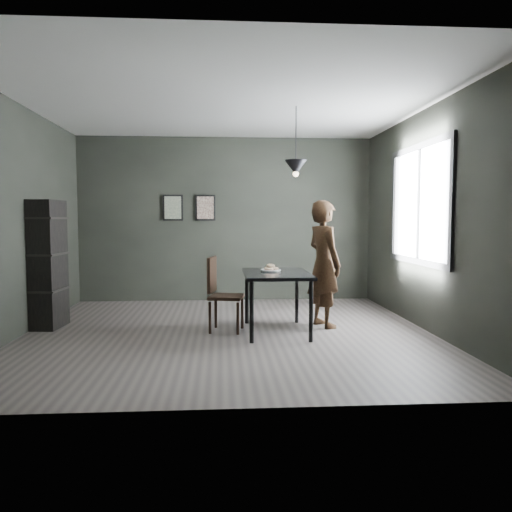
{
  "coord_description": "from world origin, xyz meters",
  "views": [
    {
      "loc": [
        -0.08,
        -6.12,
        1.41
      ],
      "look_at": [
        0.35,
        0.05,
        0.95
      ],
      "focal_mm": 35.0,
      "sensor_mm": 36.0,
      "label": 1
    }
  ],
  "objects": [
    {
      "name": "woman",
      "position": [
        1.26,
        0.28,
        0.83
      ],
      "size": [
        0.59,
        0.71,
        1.65
      ],
      "primitive_type": "imported",
      "rotation": [
        0.0,
        0.0,
        1.94
      ],
      "color": "black",
      "rests_on": "ground"
    },
    {
      "name": "shelf_unit",
      "position": [
        -2.32,
        0.47,
        0.83
      ],
      "size": [
        0.36,
        0.57,
        1.65
      ],
      "primitive_type": "cube",
      "rotation": [
        0.0,
        0.0,
        -0.08
      ],
      "color": "black",
      "rests_on": "ground"
    },
    {
      "name": "window_assembly",
      "position": [
        2.47,
        0.2,
        1.6
      ],
      "size": [
        0.04,
        1.96,
        1.56
      ],
      "color": "white",
      "rests_on": "ground"
    },
    {
      "name": "donut_pile",
      "position": [
        0.54,
        0.11,
        0.79
      ],
      "size": [
        0.18,
        0.19,
        0.09
      ],
      "rotation": [
        0.0,
        0.0,
        -0.01
      ],
      "color": "beige",
      "rests_on": "white_plate"
    },
    {
      "name": "wood_chair",
      "position": [
        -0.1,
        0.11,
        0.53
      ],
      "size": [
        0.48,
        0.48,
        0.94
      ],
      "rotation": [
        0.0,
        0.0,
        -0.19
      ],
      "color": "black",
      "rests_on": "ground"
    },
    {
      "name": "cafe_table",
      "position": [
        0.6,
        0.0,
        0.67
      ],
      "size": [
        0.8,
        1.2,
        0.75
      ],
      "color": "black",
      "rests_on": "ground"
    },
    {
      "name": "ground",
      "position": [
        0.0,
        0.0,
        0.0
      ],
      "size": [
        5.0,
        5.0,
        0.0
      ],
      "primitive_type": "plane",
      "color": "#3A3432",
      "rests_on": "ground"
    },
    {
      "name": "framed_print_right",
      "position": [
        -0.35,
        2.47,
        1.6
      ],
      "size": [
        0.34,
        0.04,
        0.44
      ],
      "color": "black",
      "rests_on": "ground"
    },
    {
      "name": "framed_print_left",
      "position": [
        -0.9,
        2.47,
        1.6
      ],
      "size": [
        0.34,
        0.04,
        0.44
      ],
      "color": "black",
      "rests_on": "ground"
    },
    {
      "name": "white_plate",
      "position": [
        0.54,
        0.11,
        0.76
      ],
      "size": [
        0.23,
        0.23,
        0.01
      ],
      "primitive_type": "cylinder",
      "color": "white",
      "rests_on": "cafe_table"
    },
    {
      "name": "pendant_lamp",
      "position": [
        0.85,
        0.1,
        2.05
      ],
      "size": [
        0.28,
        0.28,
        0.86
      ],
      "color": "black",
      "rests_on": "ground"
    },
    {
      "name": "ceiling",
      "position": [
        0.0,
        0.0,
        2.8
      ],
      "size": [
        5.0,
        5.0,
        0.02
      ],
      "color": "silver",
      "rests_on": "ground"
    },
    {
      "name": "back_wall",
      "position": [
        0.0,
        2.5,
        1.4
      ],
      "size": [
        5.0,
        0.1,
        2.8
      ],
      "primitive_type": "cube",
      "color": "black",
      "rests_on": "ground"
    }
  ]
}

